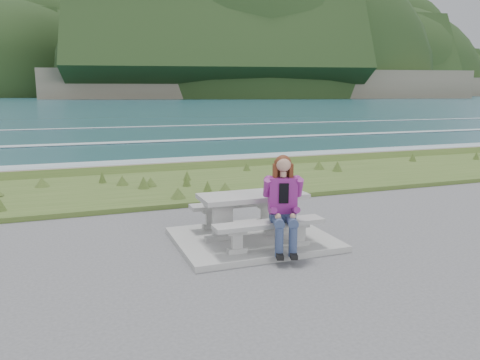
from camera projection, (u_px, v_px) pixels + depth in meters
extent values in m
cube|color=#AAA9A4|center=(253.00, 239.00, 8.03)|extent=(2.60, 2.10, 0.10)
cube|color=#AAA9A4|center=(223.00, 237.00, 7.83)|extent=(0.62, 0.12, 0.08)
cube|color=#AAA9A4|center=(223.00, 220.00, 7.78)|extent=(0.34, 0.09, 0.51)
cube|color=#AAA9A4|center=(222.00, 203.00, 7.72)|extent=(0.62, 0.12, 0.08)
cube|color=#AAA9A4|center=(281.00, 231.00, 8.20)|extent=(0.62, 0.12, 0.08)
cube|color=#AAA9A4|center=(281.00, 215.00, 8.14)|extent=(0.34, 0.09, 0.51)
cube|color=#AAA9A4|center=(282.00, 198.00, 8.09)|extent=(0.62, 0.12, 0.08)
cube|color=#AAA9A4|center=(253.00, 196.00, 7.89)|extent=(1.80, 0.75, 0.08)
cube|color=#AAA9A4|center=(237.00, 251.00, 7.19)|extent=(0.30, 0.12, 0.08)
cube|color=#AAA9A4|center=(237.00, 241.00, 7.16)|extent=(0.17, 0.09, 0.22)
cube|color=#AAA9A4|center=(237.00, 232.00, 7.13)|extent=(0.30, 0.12, 0.08)
cube|color=#AAA9A4|center=(300.00, 243.00, 7.55)|extent=(0.30, 0.12, 0.08)
cube|color=#AAA9A4|center=(300.00, 234.00, 7.53)|extent=(0.17, 0.09, 0.22)
cube|color=#AAA9A4|center=(300.00, 225.00, 7.50)|extent=(0.30, 0.12, 0.08)
cube|color=#AAA9A4|center=(269.00, 224.00, 7.30)|extent=(1.80, 0.35, 0.07)
cube|color=#AAA9A4|center=(211.00, 226.00, 8.48)|extent=(0.30, 0.12, 0.08)
cube|color=#AAA9A4|center=(211.00, 218.00, 8.45)|extent=(0.17, 0.09, 0.22)
cube|color=#AAA9A4|center=(210.00, 210.00, 8.42)|extent=(0.30, 0.12, 0.08)
cube|color=#AAA9A4|center=(265.00, 221.00, 8.84)|extent=(0.30, 0.12, 0.08)
cube|color=#AAA9A4|center=(265.00, 213.00, 8.82)|extent=(0.17, 0.09, 0.22)
cube|color=#AAA9A4|center=(265.00, 205.00, 8.79)|extent=(0.30, 0.12, 0.08)
cube|color=#AAA9A4|center=(239.00, 204.00, 8.59)|extent=(1.80, 0.35, 0.07)
cube|color=#38541F|center=(184.00, 187.00, 12.65)|extent=(160.00, 4.50, 0.22)
cube|color=#68624E|center=(163.00, 171.00, 15.32)|extent=(160.00, 0.80, 2.20)
plane|color=#204E5A|center=(68.00, 97.00, 404.73)|extent=(1600.00, 1600.00, 0.00)
cube|color=white|center=(138.00, 187.00, 21.27)|extent=(220.00, 3.00, 0.06)
cube|color=white|center=(119.00, 163.00, 28.64)|extent=(220.00, 2.00, 0.06)
cube|color=white|center=(104.00, 143.00, 39.70)|extent=(220.00, 1.40, 0.06)
cube|color=white|center=(92.00, 128.00, 56.29)|extent=(220.00, 1.00, 0.06)
cube|color=#68624E|center=(250.00, 86.00, 355.14)|extent=(296.14, 193.70, 18.00)
ellipsoid|color=black|center=(250.00, 82.00, 354.59)|extent=(311.77, 210.10, 214.57)
cube|color=#68624E|center=(384.00, 87.00, 502.79)|extent=(224.66, 148.06, 18.00)
ellipsoid|color=black|center=(384.00, 85.00, 502.24)|extent=(236.23, 161.33, 164.08)
cube|color=#68624E|center=(18.00, 86.00, 398.65)|extent=(201.55, 149.04, 18.00)
ellipsoid|color=black|center=(18.00, 83.00, 398.10)|extent=(211.86, 162.91, 138.84)
cube|color=#68624E|center=(434.00, 88.00, 649.45)|extent=(197.87, 126.05, 18.00)
ellipsoid|color=black|center=(434.00, 86.00, 648.89)|extent=(207.79, 137.80, 119.91)
cube|color=navy|center=(284.00, 234.00, 7.18)|extent=(0.60, 0.83, 0.57)
cube|color=#89217E|center=(283.00, 195.00, 7.31)|extent=(0.49, 0.37, 0.56)
sphere|color=tan|center=(283.00, 164.00, 7.20)|extent=(0.24, 0.24, 0.24)
sphere|color=#4F2A12|center=(283.00, 163.00, 7.23)|extent=(0.26, 0.26, 0.26)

